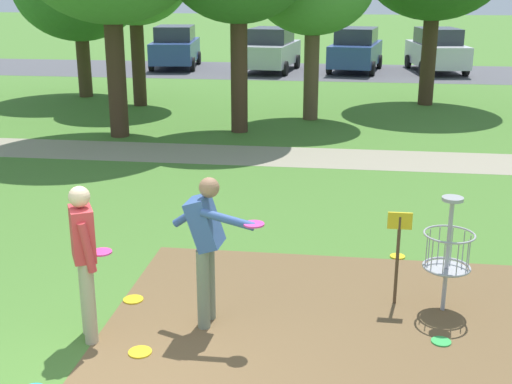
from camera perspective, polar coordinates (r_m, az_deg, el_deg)
dirt_tee_pad at (r=7.81m, az=6.02°, el=-10.61°), size 4.90×3.62×0.01m
disc_golf_basket at (r=7.92m, az=15.66°, el=-4.77°), size 0.98×0.58×1.39m
player_foreground_watching at (r=7.18m, az=-14.47°, el=-5.20°), size 0.45×0.49×1.71m
player_throwing at (r=7.26m, az=-4.25°, el=-4.24°), size 1.08×0.56×1.71m
frisbee_by_tee at (r=8.28m, az=-10.46°, el=-9.04°), size 0.24×0.24×0.02m
frisbee_mid_grass at (r=7.54m, az=15.55°, el=-12.23°), size 0.21×0.21×0.02m
frisbee_far_right at (r=7.20m, az=-9.89°, el=-13.35°), size 0.25×0.25×0.02m
frisbee_scattered_a at (r=9.57m, az=12.01°, el=-5.41°), size 0.21×0.21×0.02m
parking_lot_strip at (r=29.42m, az=3.54°, el=10.28°), size 36.00×6.00×0.01m
parked_car_leftmost at (r=30.77m, az=-6.91°, el=12.22°), size 2.35×4.39×1.84m
parked_car_center_left at (r=29.28m, az=1.30°, el=12.08°), size 2.33×4.38×1.84m
parked_car_center_right at (r=29.57m, az=8.54°, el=11.95°), size 2.43×4.42×1.84m
parked_car_rightmost at (r=30.05m, az=15.22°, el=11.63°), size 2.41×4.41×1.84m
gravel_path at (r=14.85m, az=-0.85°, el=3.17°), size 40.00×1.76×0.00m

